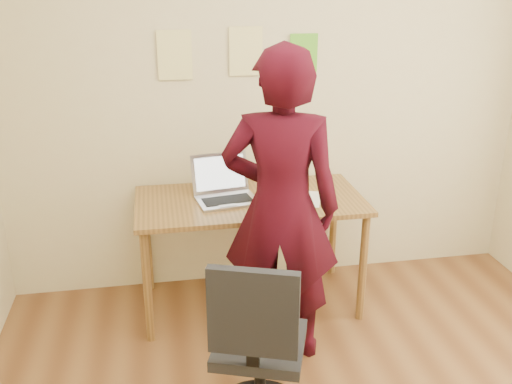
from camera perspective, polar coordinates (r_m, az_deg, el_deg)
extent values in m
cube|color=beige|center=(3.75, 1.37, 10.41)|extent=(3.50, 0.04, 2.70)
cube|color=olive|center=(3.52, -0.62, -0.90)|extent=(1.40, 0.70, 0.03)
cylinder|color=olive|center=(3.38, -10.81, -9.34)|extent=(0.05, 0.05, 0.71)
cylinder|color=olive|center=(3.58, 10.64, -7.48)|extent=(0.05, 0.05, 0.71)
cylinder|color=olive|center=(3.91, -10.82, -4.94)|extent=(0.05, 0.05, 0.71)
cylinder|color=olive|center=(4.08, 7.74, -3.56)|extent=(0.05, 0.05, 0.71)
cube|color=#B3B3BA|center=(3.47, -2.88, -0.86)|extent=(0.39, 0.30, 0.02)
cube|color=black|center=(3.47, -2.89, -0.72)|extent=(0.31, 0.18, 0.00)
cube|color=#B3B3BA|center=(3.57, -3.64, 1.94)|extent=(0.37, 0.13, 0.24)
cube|color=white|center=(3.57, -3.64, 1.94)|extent=(0.32, 0.10, 0.20)
cube|color=white|center=(3.53, 4.95, -0.65)|extent=(0.27, 0.32, 0.00)
cube|color=black|center=(3.37, 3.54, -1.68)|extent=(0.06, 0.12, 0.01)
cube|color=#3F4C59|center=(3.36, 3.55, -1.60)|extent=(0.06, 0.10, 0.00)
cube|color=#FCEE96|center=(3.61, -8.14, 13.40)|extent=(0.21, 0.00, 0.30)
cube|color=#FCEE96|center=(3.66, -1.03, 13.89)|extent=(0.21, 0.00, 0.30)
cube|color=#61C22B|center=(3.74, 4.79, 13.68)|extent=(0.18, 0.00, 0.24)
cube|color=black|center=(2.75, 0.42, -15.00)|extent=(0.52, 0.52, 0.06)
cube|color=black|center=(2.42, -0.30, -12.01)|extent=(0.38, 0.17, 0.41)
cube|color=black|center=(2.55, -0.28, -15.87)|extent=(0.06, 0.05, 0.11)
cylinder|color=black|center=(2.88, 0.40, -18.55)|extent=(0.06, 0.06, 0.41)
imported|color=#350711|center=(3.04, 2.50, -1.64)|extent=(0.73, 0.58, 1.74)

